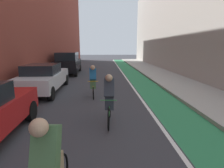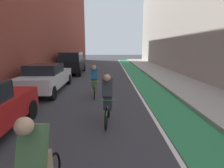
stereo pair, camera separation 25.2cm
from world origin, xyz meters
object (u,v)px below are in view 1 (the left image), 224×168
parked_sedan_white (44,78)px  parked_suv_black (68,63)px  cyclist_far (93,80)px  cyclist_trailing (109,99)px

parked_sedan_white → parked_suv_black: bearing=90.0°
parked_suv_black → cyclist_far: (2.75, -8.14, -0.18)m
parked_suv_black → cyclist_trailing: 11.95m
parked_suv_black → cyclist_far: size_ratio=2.88×
parked_sedan_white → cyclist_far: 2.98m
parked_sedan_white → parked_suv_black: parked_suv_black is taller
parked_sedan_white → cyclist_trailing: size_ratio=2.77×
cyclist_trailing → cyclist_far: cyclist_trailing is taller
cyclist_far → cyclist_trailing: bearing=-77.8°
parked_suv_black → cyclist_far: bearing=-71.3°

